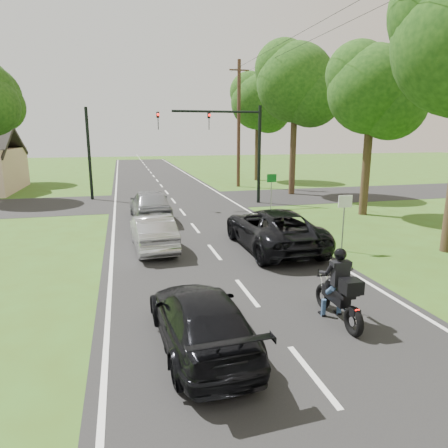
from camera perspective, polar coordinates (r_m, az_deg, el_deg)
The scene contains 16 objects.
ground at distance 11.27m, azimuth 3.26°, elevation -9.80°, with size 140.00×140.00×0.00m, color #385417.
road at distance 20.62m, azimuth -5.13°, elevation 0.65°, with size 8.00×100.00×0.01m, color black.
cross_road at distance 26.46m, azimuth -7.24°, elevation 3.30°, with size 60.00×7.00×0.01m, color black.
motorcycle_rider at distance 9.76m, azimuth 16.21°, elevation -9.50°, with size 0.59×2.09×1.80m.
dark_suv at distance 15.36m, azimuth 6.96°, elevation -0.64°, with size 2.56×5.55×1.54m, color black.
silver_sedan at distance 15.38m, azimuth -10.14°, elevation -1.14°, with size 1.40×4.01×1.32m, color #ABABB0.
silver_suv at distance 20.72m, azimuth -10.50°, elevation 2.81°, with size 1.88×4.68×1.59m, color #97999E.
dark_car_behind at distance 8.40m, azimuth -3.33°, elevation -13.38°, with size 1.71×4.21×1.22m, color black.
traffic_signal at distance 24.78m, azimuth 0.94°, elevation 12.36°, with size 6.38×0.44×6.00m.
signal_pole_far at distance 28.01m, azimuth -18.71°, elevation 9.42°, with size 0.20×0.20×6.00m, color black.
utility_pole_far at distance 33.27m, azimuth 2.11°, elevation 14.10°, with size 1.60×0.28×10.00m.
sign_white at distance 15.36m, azimuth 16.85°, elevation 2.01°, with size 0.55×0.07×2.12m.
sign_green at distance 22.57m, azimuth 6.80°, elevation 5.77°, with size 0.55×0.07×2.12m.
tree_row_c at distance 22.83m, azimuth 21.19°, elevation 16.77°, with size 4.80×4.65×8.76m.
tree_row_d at distance 29.53m, azimuth 10.92°, elevation 18.62°, with size 5.76×5.58×10.45m.
tree_row_e at distance 37.95m, azimuth 5.41°, elevation 16.53°, with size 5.28×5.12×9.61m.
Camera 1 is at (-3.19, -9.91, 4.33)m, focal length 32.00 mm.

